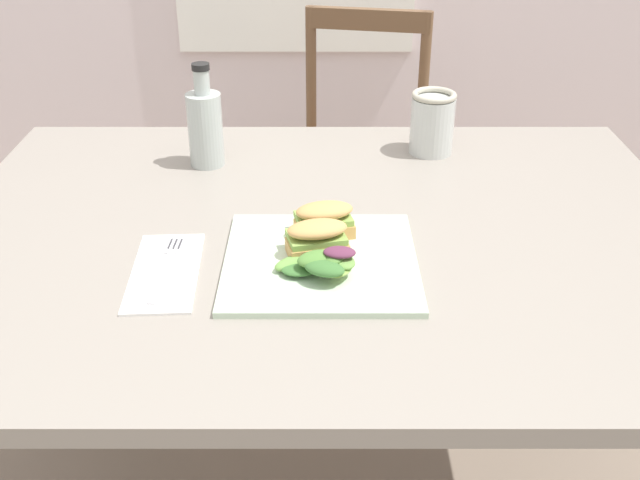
# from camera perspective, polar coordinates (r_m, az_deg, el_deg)

# --- Properties ---
(dining_table) EXTENTS (1.28, 0.96, 0.74)m
(dining_table) POSITION_cam_1_polar(r_m,az_deg,el_deg) (1.32, 0.07, -3.53)
(dining_table) COLOR gray
(dining_table) RESTS_ON ground
(chair_wooden_far) EXTENTS (0.47, 0.47, 0.87)m
(chair_wooden_far) POSITION_cam_1_polar(r_m,az_deg,el_deg) (2.25, 2.84, 5.84)
(chair_wooden_far) COLOR brown
(chair_wooden_far) RESTS_ON ground
(plate_lunch) EXTENTS (0.29, 0.29, 0.01)m
(plate_lunch) POSITION_cam_1_polar(r_m,az_deg,el_deg) (1.15, 0.00, -1.62)
(plate_lunch) COLOR beige
(plate_lunch) RESTS_ON dining_table
(sandwich_half_front) EXTENTS (0.10, 0.08, 0.06)m
(sandwich_half_front) POSITION_cam_1_polar(r_m,az_deg,el_deg) (1.15, -0.27, 0.17)
(sandwich_half_front) COLOR tan
(sandwich_half_front) RESTS_ON plate_lunch
(sandwich_half_back) EXTENTS (0.10, 0.08, 0.06)m
(sandwich_half_back) POSITION_cam_1_polar(r_m,az_deg,el_deg) (1.20, 0.28, 1.61)
(sandwich_half_back) COLOR tan
(sandwich_half_back) RESTS_ON plate_lunch
(salad_mixed_greens) EXTENTS (0.13, 0.12, 0.04)m
(salad_mixed_greens) POSITION_cam_1_polar(r_m,az_deg,el_deg) (1.10, 0.13, -1.65)
(salad_mixed_greens) COLOR #3D7033
(salad_mixed_greens) RESTS_ON plate_lunch
(napkin_folded) EXTENTS (0.11, 0.23, 0.00)m
(napkin_folded) POSITION_cam_1_polar(r_m,az_deg,el_deg) (1.15, -11.72, -2.38)
(napkin_folded) COLOR white
(napkin_folded) RESTS_ON dining_table
(fork_on_napkin) EXTENTS (0.03, 0.19, 0.00)m
(fork_on_napkin) POSITION_cam_1_polar(r_m,az_deg,el_deg) (1.17, -11.56, -1.79)
(fork_on_napkin) COLOR silver
(fork_on_napkin) RESTS_ON napkin_folded
(bottle_cold_brew) EXTENTS (0.07, 0.07, 0.20)m
(bottle_cold_brew) POSITION_cam_1_polar(r_m,az_deg,el_deg) (1.49, -8.74, 8.18)
(bottle_cold_brew) COLOR #472819
(bottle_cold_brew) RESTS_ON dining_table
(mason_jar_iced_tea) EXTENTS (0.09, 0.09, 0.13)m
(mason_jar_iced_tea) POSITION_cam_1_polar(r_m,az_deg,el_deg) (1.55, 8.46, 8.59)
(mason_jar_iced_tea) COLOR gold
(mason_jar_iced_tea) RESTS_ON dining_table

